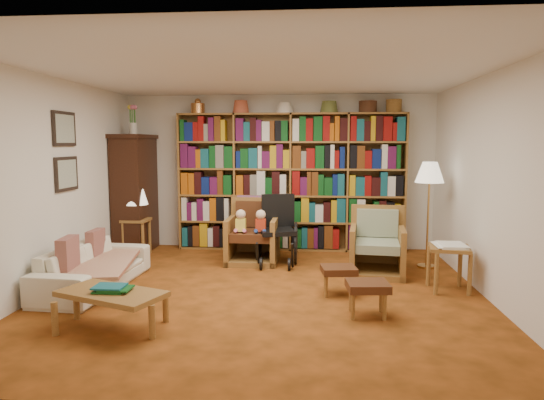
# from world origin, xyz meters

# --- Properties ---
(floor) EXTENTS (5.00, 5.00, 0.00)m
(floor) POSITION_xyz_m (0.00, 0.00, 0.00)
(floor) COLOR #A04D18
(floor) RESTS_ON ground
(ceiling) EXTENTS (5.00, 5.00, 0.00)m
(ceiling) POSITION_xyz_m (0.00, 0.00, 2.50)
(ceiling) COLOR silver
(ceiling) RESTS_ON wall_back
(wall_back) EXTENTS (5.00, 0.00, 5.00)m
(wall_back) POSITION_xyz_m (0.00, 2.50, 1.25)
(wall_back) COLOR white
(wall_back) RESTS_ON floor
(wall_front) EXTENTS (5.00, 0.00, 5.00)m
(wall_front) POSITION_xyz_m (0.00, -2.50, 1.25)
(wall_front) COLOR white
(wall_front) RESTS_ON floor
(wall_left) EXTENTS (0.00, 5.00, 5.00)m
(wall_left) POSITION_xyz_m (-2.50, 0.00, 1.25)
(wall_left) COLOR white
(wall_left) RESTS_ON floor
(wall_right) EXTENTS (0.00, 5.00, 5.00)m
(wall_right) POSITION_xyz_m (2.50, 0.00, 1.25)
(wall_right) COLOR white
(wall_right) RESTS_ON floor
(bookshelf) EXTENTS (3.60, 0.30, 2.42)m
(bookshelf) POSITION_xyz_m (0.20, 2.33, 1.17)
(bookshelf) COLOR #9E6B31
(bookshelf) RESTS_ON floor
(curio_cabinet) EXTENTS (0.50, 0.95, 2.40)m
(curio_cabinet) POSITION_xyz_m (-2.25, 2.00, 0.95)
(curio_cabinet) COLOR #311A0D
(curio_cabinet) RESTS_ON floor
(framed_pictures) EXTENTS (0.03, 0.52, 0.97)m
(framed_pictures) POSITION_xyz_m (-2.48, 0.30, 1.62)
(framed_pictures) COLOR black
(framed_pictures) RESTS_ON wall_left
(sofa) EXTENTS (1.80, 0.79, 0.52)m
(sofa) POSITION_xyz_m (-2.05, 0.03, 0.26)
(sofa) COLOR silver
(sofa) RESTS_ON floor
(sofa_throw) EXTENTS (1.04, 1.58, 0.04)m
(sofa_throw) POSITION_xyz_m (-2.00, 0.03, 0.30)
(sofa_throw) COLOR beige
(sofa_throw) RESTS_ON sofa
(cushion_left) EXTENTS (0.12, 0.36, 0.35)m
(cushion_left) POSITION_xyz_m (-2.18, 0.38, 0.45)
(cushion_left) COLOR maroon
(cushion_left) RESTS_ON sofa
(cushion_right) EXTENTS (0.17, 0.41, 0.39)m
(cushion_right) POSITION_xyz_m (-2.18, -0.32, 0.45)
(cushion_right) COLOR maroon
(cushion_right) RESTS_ON sofa
(side_table_lamp) EXTENTS (0.39, 0.39, 0.57)m
(side_table_lamp) POSITION_xyz_m (-2.15, 1.72, 0.41)
(side_table_lamp) COLOR #9E6B31
(side_table_lamp) RESTS_ON floor
(table_lamp) EXTENTS (0.38, 0.38, 0.52)m
(table_lamp) POSITION_xyz_m (-2.15, 1.72, 0.92)
(table_lamp) COLOR #BB853B
(table_lamp) RESTS_ON side_table_lamp
(armchair_leather) EXTENTS (0.74, 0.80, 0.94)m
(armchair_leather) POSITION_xyz_m (-0.31, 1.53, 0.38)
(armchair_leather) COLOR #9E6B31
(armchair_leather) RESTS_ON floor
(armchair_sage) EXTENTS (0.79, 0.81, 0.88)m
(armchair_sage) POSITION_xyz_m (1.40, 1.00, 0.34)
(armchair_sage) COLOR #9E6B31
(armchair_sage) RESTS_ON floor
(wheelchair) EXTENTS (0.60, 0.79, 0.99)m
(wheelchair) POSITION_xyz_m (0.05, 1.40, 0.45)
(wheelchair) COLOR black
(wheelchair) RESTS_ON floor
(floor_lamp) EXTENTS (0.39, 0.39, 1.47)m
(floor_lamp) POSITION_xyz_m (2.15, 1.35, 1.27)
(floor_lamp) COLOR #BB853B
(floor_lamp) RESTS_ON floor
(side_table_papers) EXTENTS (0.52, 0.52, 0.56)m
(side_table_papers) POSITION_xyz_m (2.15, 0.26, 0.44)
(side_table_papers) COLOR #9E6B31
(side_table_papers) RESTS_ON floor
(footstool_a) EXTENTS (0.43, 0.38, 0.33)m
(footstool_a) POSITION_xyz_m (0.86, -0.00, 0.27)
(footstool_a) COLOR #542F16
(footstool_a) RESTS_ON floor
(footstool_b) EXTENTS (0.44, 0.38, 0.35)m
(footstool_b) POSITION_xyz_m (1.11, -0.67, 0.28)
(footstool_b) COLOR #542F16
(footstool_b) RESTS_ON floor
(coffee_table) EXTENTS (1.10, 0.82, 0.41)m
(coffee_table) POSITION_xyz_m (-1.31, -1.21, 0.31)
(coffee_table) COLOR #9E6B31
(coffee_table) RESTS_ON floor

